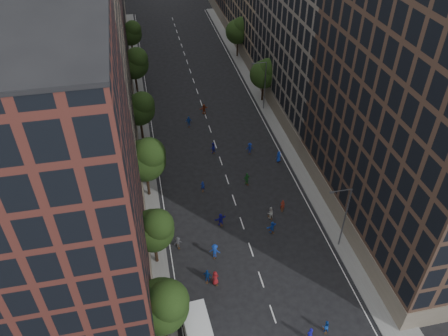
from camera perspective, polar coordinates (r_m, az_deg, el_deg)
name	(u,v)px	position (r m, az deg, el deg)	size (l,w,h in m)	color
ground	(211,131)	(73.13, -1.77, 4.89)	(240.00, 240.00, 0.00)	black
sidewalk_left	(136,115)	(78.70, -11.47, 6.79)	(4.00, 105.00, 0.15)	slate
sidewalk_right	(267,101)	(81.83, 5.63, 8.70)	(4.00, 105.00, 0.15)	slate
bldg_left_a	(55,191)	(41.00, -21.23, -2.79)	(14.00, 22.00, 30.00)	#51251F
bldg_left_b	(68,57)	(60.47, -19.68, 13.50)	(14.00, 26.00, 34.00)	#90795E
bldg_left_c	(81,19)	(82.90, -18.16, 18.06)	(14.00, 20.00, 28.00)	#51251F
bldg_right_a	(430,95)	(50.97, 25.28, 8.65)	(14.00, 30.00, 36.00)	#463125
bldg_right_b	(322,16)	(74.49, 12.71, 18.84)	(14.00, 28.00, 33.00)	#6C6259
tree_left_0	(163,305)	(41.84, -7.94, -17.24)	(5.20, 5.20, 8.83)	black
tree_left_1	(154,229)	(48.58, -9.10, -7.88)	(4.80, 4.80, 8.21)	black
tree_left_2	(146,158)	(57.13, -10.15, 1.24)	(5.60, 5.60, 9.45)	black
tree_left_3	(140,108)	(69.19, -10.92, 7.72)	(5.00, 5.00, 8.58)	black
tree_left_4	(135,63)	(83.33, -11.59, 13.33)	(5.40, 5.40, 9.08)	black
tree_left_5	(131,33)	(98.31, -12.05, 16.90)	(4.80, 4.80, 8.33)	black
tree_right_a	(265,73)	(79.38, 5.37, 12.27)	(5.00, 5.00, 8.39)	black
tree_right_b	(239,30)	(96.95, 1.94, 17.56)	(5.20, 5.20, 8.83)	black
streetlamp_near	(344,215)	(51.93, 15.38, -5.90)	(2.64, 0.22, 9.06)	#595B60
streetlamp_far	(264,83)	(76.88, 5.22, 10.99)	(2.64, 0.22, 9.06)	#595B60
cargo_van	(198,332)	(45.21, -3.40, -20.63)	(2.91, 5.65, 2.93)	silver
skater_1	(310,334)	(46.50, 11.17, -20.54)	(0.68, 0.45, 1.87)	#14139C
skater_2	(326,327)	(47.47, 13.13, -19.52)	(0.74, 0.58, 1.53)	blue
skater_3	(215,251)	(51.95, -1.21, -10.80)	(1.25, 0.72, 1.93)	#143AA8
skater_4	(207,276)	(49.79, -2.18, -13.91)	(1.05, 0.44, 1.79)	#123E96
skater_5	(272,227)	(55.08, 6.29, -7.70)	(1.51, 0.48, 1.62)	#1543B0
skater_6	(215,278)	(49.53, -1.15, -14.19)	(0.92, 0.60, 1.88)	maroon
skater_7	(282,205)	(58.07, 7.64, -4.87)	(0.60, 0.39, 1.64)	maroon
skater_8	(270,213)	(56.78, 6.06, -5.87)	(0.84, 0.65, 1.72)	silver
skater_9	(178,243)	(53.35, -6.03, -9.67)	(1.01, 0.58, 1.56)	#3A3B3F
skater_10	(247,179)	(61.56, 3.01, -1.44)	(1.09, 0.45, 1.86)	#1E6626
skater_11	(221,220)	(55.61, -0.44, -6.76)	(1.61, 0.51, 1.74)	#151293
skater_12	(279,157)	(66.16, 7.15, 1.45)	(0.86, 0.56, 1.76)	#163AB7
skater_13	(203,186)	(60.60, -2.79, -2.39)	(0.56, 0.37, 1.53)	navy
skater_14	(213,148)	(67.55, -1.47, 2.63)	(0.84, 0.66, 1.73)	#1416A3
skater_15	(250,148)	(67.57, 3.38, 2.59)	(1.12, 0.65, 1.74)	#132C9C
skater_16	(189,122)	(73.94, -4.61, 6.04)	(1.08, 0.45, 1.85)	blue
skater_17	(204,109)	(77.41, -2.63, 7.68)	(1.61, 0.51, 1.74)	#A23A1B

